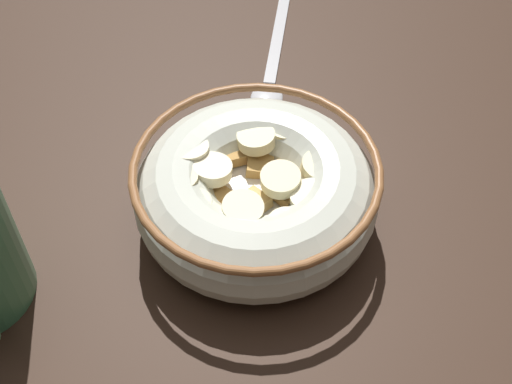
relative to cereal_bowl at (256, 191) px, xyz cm
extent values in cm
cube|color=#332116|center=(0.01, 0.01, -4.05)|extent=(126.28, 126.28, 2.00)
cylinder|color=beige|center=(0.01, 0.01, -2.75)|extent=(9.08, 9.08, 0.60)
torus|color=beige|center=(0.01, 0.01, -0.24)|extent=(16.51, 16.51, 5.61)
torus|color=brown|center=(0.01, 0.01, 2.26)|extent=(16.62, 16.62, 0.60)
cylinder|color=white|center=(0.01, 0.01, -0.09)|extent=(13.15, 13.15, 0.40)
cube|color=tan|center=(2.14, -2.94, 0.55)|extent=(2.05, 2.09, 0.92)
cube|color=#B78947|center=(-1.45, 1.28, 0.45)|extent=(2.58, 2.60, 1.05)
cube|color=#AD7F42|center=(1.80, 1.41, 0.68)|extent=(2.15, 2.13, 0.87)
cube|color=#AD7F42|center=(-0.88, -2.77, 0.48)|extent=(2.24, 2.20, 0.95)
cube|color=tan|center=(2.45, 3.34, 0.59)|extent=(1.93, 1.89, 0.91)
cube|color=#B78947|center=(-3.28, 1.79, 0.61)|extent=(2.46, 2.40, 1.07)
cube|color=#B78947|center=(4.44, 2.06, 0.41)|extent=(2.58, 2.58, 0.90)
cube|color=#AD7F42|center=(0.95, 4.70, 0.61)|extent=(2.20, 2.16, 0.93)
cube|color=#B78947|center=(-2.02, 4.79, 0.45)|extent=(1.98, 2.00, 0.87)
cube|color=tan|center=(-3.95, -3.60, 0.60)|extent=(1.87, 1.84, 0.87)
cube|color=tan|center=(-5.27, 1.15, 0.66)|extent=(2.09, 2.15, 0.97)
cube|color=#AD7F42|center=(0.01, 2.97, 0.47)|extent=(2.34, 2.27, 1.07)
cube|color=#AD7F42|center=(-3.26, -0.15, 0.70)|extent=(2.13, 2.16, 0.90)
cube|color=#B78947|center=(-2.50, -1.92, 0.64)|extent=(2.58, 2.56, 0.98)
cube|color=#B78947|center=(5.25, -1.76, 0.59)|extent=(1.98, 2.01, 0.90)
cube|color=tan|center=(-4.18, -1.66, 0.70)|extent=(2.59, 2.56, 1.07)
cube|color=tan|center=(1.12, -0.89, 0.54)|extent=(2.22, 2.15, 1.01)
cube|color=tan|center=(-0.41, -5.48, 0.69)|extent=(1.93, 1.93, 0.83)
cylinder|color=beige|center=(1.34, 1.05, 1.88)|extent=(3.79, 3.79, 1.08)
cylinder|color=#F9EFC6|center=(-1.96, -2.16, 1.68)|extent=(3.77, 3.83, 1.25)
cylinder|color=#F4EABC|center=(4.53, -0.57, 1.38)|extent=(2.77, 2.73, 1.06)
cylinder|color=beige|center=(-2.75, 1.80, 1.70)|extent=(3.53, 3.50, 1.22)
cylinder|color=beige|center=(-0.03, -4.78, 1.47)|extent=(3.67, 3.70, 1.40)
cylinder|color=#F4EABC|center=(1.65, 4.06, 1.50)|extent=(3.44, 3.43, 1.42)
cylinder|color=#F4EABC|center=(2.16, -2.36, 1.89)|extent=(3.83, 3.78, 1.29)
cylinder|color=#F9EFC6|center=(-4.08, -2.67, 1.92)|extent=(2.95, 2.93, 1.21)
cylinder|color=beige|center=(-2.63, 4.01, 1.39)|extent=(3.58, 3.63, 1.38)
cylinder|color=#F9EFC6|center=(3.46, 1.95, 1.53)|extent=(3.18, 3.22, 1.09)
cylinder|color=beige|center=(-2.17, -4.59, 1.83)|extent=(3.44, 3.42, 1.16)
ellipsoid|color=#B7B7BC|center=(-10.20, 7.62, -2.65)|extent=(4.40, 4.31, 0.80)
cube|color=#B7B7BC|center=(-16.31, 12.79, -2.87)|extent=(10.19, 8.85, 0.36)
camera|label=1|loc=(25.63, -16.44, 35.99)|focal=49.05mm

